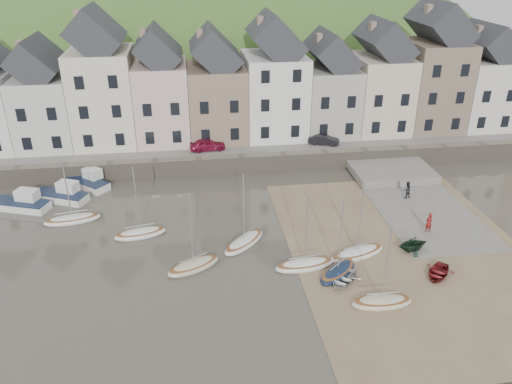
{
  "coord_description": "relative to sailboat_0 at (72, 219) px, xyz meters",
  "views": [
    {
      "loc": [
        -5.09,
        -30.92,
        21.31
      ],
      "look_at": [
        0.0,
        6.0,
        3.0
      ],
      "focal_mm": 35.56,
      "sensor_mm": 36.0,
      "label": 1
    }
  ],
  "objects": [
    {
      "name": "sailboat_4",
      "position": [
        18.07,
        -9.34,
        0.0
      ],
      "size": [
        4.64,
        2.02,
        6.32
      ],
      "color": "silver",
      "rests_on": "ground"
    },
    {
      "name": "person_red",
      "position": [
        29.13,
        -5.87,
        0.72
      ],
      "size": [
        0.69,
        0.52,
        1.71
      ],
      "primitive_type": "imported",
      "rotation": [
        0.0,
        0.0,
        3.33
      ],
      "color": "maroon",
      "rests_on": "slipway"
    },
    {
      "name": "townhouse_terrace",
      "position": [
        17.19,
        15.53,
        7.06
      ],
      "size": [
        61.05,
        8.0,
        13.93
      ],
      "color": "silver",
      "rests_on": "quay_land"
    },
    {
      "name": "sailboat_3",
      "position": [
        14.05,
        -5.64,
        0.0
      ],
      "size": [
        4.21,
        4.26,
        6.32
      ],
      "color": "silver",
      "rests_on": "ground"
    },
    {
      "name": "rowboat_green",
      "position": [
        26.74,
        -8.33,
        0.43
      ],
      "size": [
        2.69,
        2.41,
        1.26
      ],
      "primitive_type": "imported",
      "rotation": [
        0.0,
        0.0,
        -1.41
      ],
      "color": "black",
      "rests_on": "beach"
    },
    {
      "name": "sailboat_7",
      "position": [
        22.13,
        -14.21,
        0.0
      ],
      "size": [
        4.08,
        1.57,
        6.32
      ],
      "color": "beige",
      "rests_on": "ground"
    },
    {
      "name": "seawall",
      "position": [
        15.43,
        8.53,
        0.64
      ],
      "size": [
        70.0,
        1.2,
        1.8
      ],
      "primitive_type": "cube",
      "color": "slate",
      "rests_on": "ground"
    },
    {
      "name": "hillside",
      "position": [
        10.43,
        51.53,
        -18.25
      ],
      "size": [
        134.4,
        84.0,
        84.0
      ],
      "color": "#3E5D25",
      "rests_on": "ground"
    },
    {
      "name": "sailboat_5",
      "position": [
        20.23,
        -10.51,
        0.0
      ],
      "size": [
        3.93,
        3.73,
        6.32
      ],
      "color": "#121F39",
      "rests_on": "ground"
    },
    {
      "name": "quay_land",
      "position": [
        15.43,
        23.53,
        0.49
      ],
      "size": [
        90.0,
        30.0,
        1.5
      ],
      "primitive_type": "cube",
      "color": "#3E5D25",
      "rests_on": "ground"
    },
    {
      "name": "slipway",
      "position": [
        30.43,
        -0.47,
        -0.2
      ],
      "size": [
        8.0,
        18.0,
        0.12
      ],
      "primitive_type": "cube",
      "color": "slate",
      "rests_on": "ground"
    },
    {
      "name": "motorboat_1",
      "position": [
        -4.93,
        3.13,
        0.32
      ],
      "size": [
        5.67,
        3.45,
        1.7
      ],
      "color": "silver",
      "rests_on": "ground"
    },
    {
      "name": "quay_street",
      "position": [
        15.43,
        12.03,
        1.29
      ],
      "size": [
        70.0,
        7.0,
        0.1
      ],
      "primitive_type": "cube",
      "color": "slate",
      "rests_on": "quay_land"
    },
    {
      "name": "rowboat_red",
      "position": [
        27.18,
        -11.74,
        0.08
      ],
      "size": [
        3.28,
        3.35,
        0.57
      ],
      "primitive_type": "imported",
      "rotation": [
        0.0,
        0.0,
        -0.72
      ],
      "color": "maroon",
      "rests_on": "beach"
    },
    {
      "name": "car_left",
      "position": [
        12.12,
        11.03,
        1.97
      ],
      "size": [
        3.88,
        1.91,
        1.27
      ],
      "primitive_type": "imported",
      "rotation": [
        0.0,
        0.0,
        1.68
      ],
      "color": "maroon",
      "rests_on": "quay_street"
    },
    {
      "name": "sailboat_2",
      "position": [
        10.02,
        -8.38,
        0.0
      ],
      "size": [
        4.37,
        3.23,
        6.32
      ],
      "color": "beige",
      "rests_on": "ground"
    },
    {
      "name": "sailboat_6",
      "position": [
        22.35,
        -8.4,
        -0.0
      ],
      "size": [
        4.95,
        2.87,
        6.32
      ],
      "color": "silver",
      "rests_on": "ground"
    },
    {
      "name": "beach",
      "position": [
        26.43,
        -8.47,
        -0.23
      ],
      "size": [
        18.0,
        26.0,
        0.06
      ],
      "primitive_type": "cube",
      "color": "brown",
      "rests_on": "ground"
    },
    {
      "name": "motorboat_2",
      "position": [
        0.3,
        7.03,
        0.32
      ],
      "size": [
        4.7,
        4.42,
        1.7
      ],
      "color": "silver",
      "rests_on": "ground"
    },
    {
      "name": "rowboat_white",
      "position": [
        20.3,
        -11.59,
        0.09
      ],
      "size": [
        3.43,
        3.49,
        0.59
      ],
      "primitive_type": "imported",
      "rotation": [
        0.0,
        0.0,
        -0.73
      ],
      "color": "silver",
      "rests_on": "beach"
    },
    {
      "name": "ground",
      "position": [
        15.43,
        -8.47,
        -0.26
      ],
      "size": [
        160.0,
        160.0,
        0.0
      ],
      "primitive_type": "plane",
      "color": "#403C32",
      "rests_on": "ground"
    },
    {
      "name": "motorboat_0",
      "position": [
        -1.64,
        4.36,
        0.32
      ],
      "size": [
        5.37,
        3.65,
        1.7
      ],
      "color": "silver",
      "rests_on": "ground"
    },
    {
      "name": "person_dark",
      "position": [
        29.87,
        0.27,
        0.66
      ],
      "size": [
        0.91,
        0.78,
        1.61
      ],
      "primitive_type": "imported",
      "rotation": [
        0.0,
        0.0,
        3.39
      ],
      "color": "black",
      "rests_on": "slipway"
    },
    {
      "name": "sailboat_1",
      "position": [
        5.88,
        -3.16,
        0.0
      ],
      "size": [
        4.39,
        2.36,
        6.32
      ],
      "color": "silver",
      "rests_on": "ground"
    },
    {
      "name": "car_right",
      "position": [
        24.75,
        11.03,
        1.89
      ],
      "size": [
        3.52,
        2.21,
        1.09
      ],
      "primitive_type": "imported",
      "rotation": [
        0.0,
        0.0,
        1.23
      ],
      "color": "black",
      "rests_on": "quay_street"
    },
    {
      "name": "sailboat_0",
      "position": [
        0.0,
        0.0,
        0.0
      ],
      "size": [
        4.91,
        2.34,
        6.32
      ],
      "color": "silver",
      "rests_on": "ground"
    }
  ]
}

